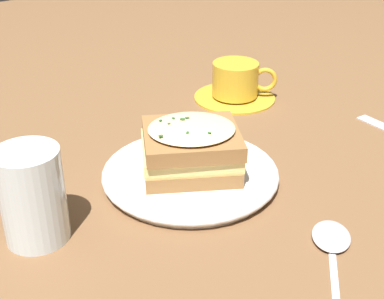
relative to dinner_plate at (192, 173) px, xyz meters
name	(u,v)px	position (x,y,z in m)	size (l,w,h in m)	color
ground_plane	(183,174)	(0.00, 0.02, -0.01)	(2.40, 2.40, 0.00)	brown
dinner_plate	(192,173)	(0.00, 0.00, 0.00)	(0.25, 0.25, 0.02)	white
sandwich	(191,148)	(0.00, 0.00, 0.04)	(0.17, 0.17, 0.07)	olive
teacup_with_saucer	(236,84)	(0.23, 0.19, 0.02)	(0.15, 0.15, 0.07)	gold
water_glass	(32,196)	(-0.22, 0.00, 0.05)	(0.08, 0.08, 0.12)	silver
spoon	(332,241)	(0.05, -0.21, -0.01)	(0.15, 0.14, 0.01)	silver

